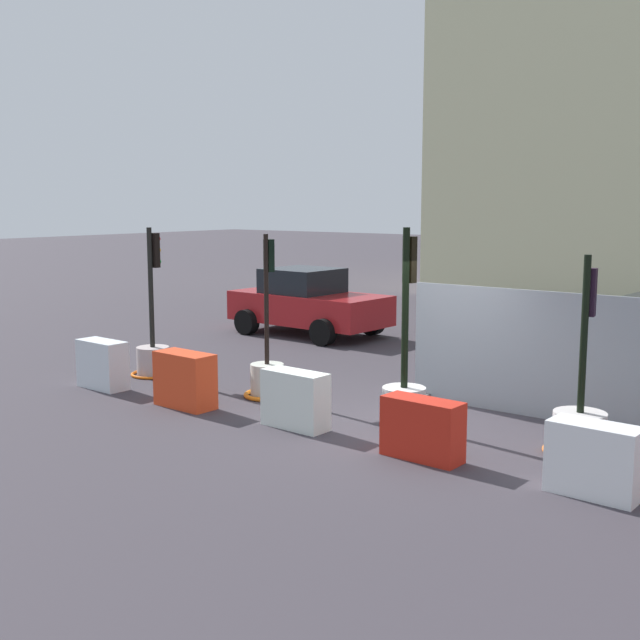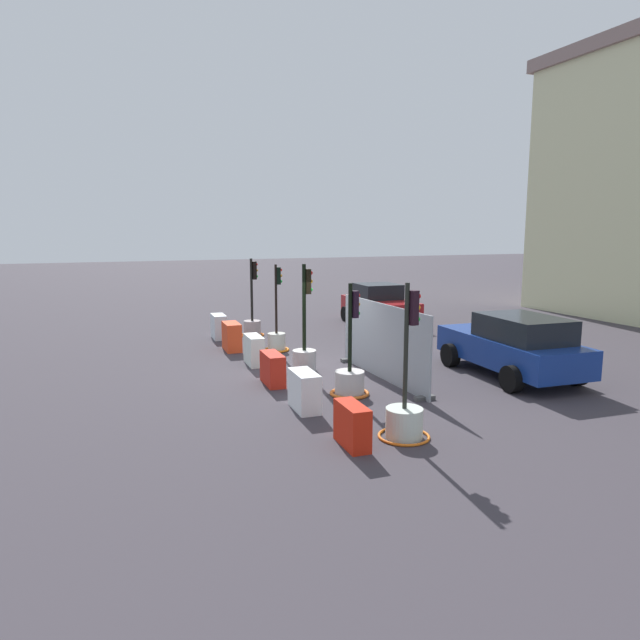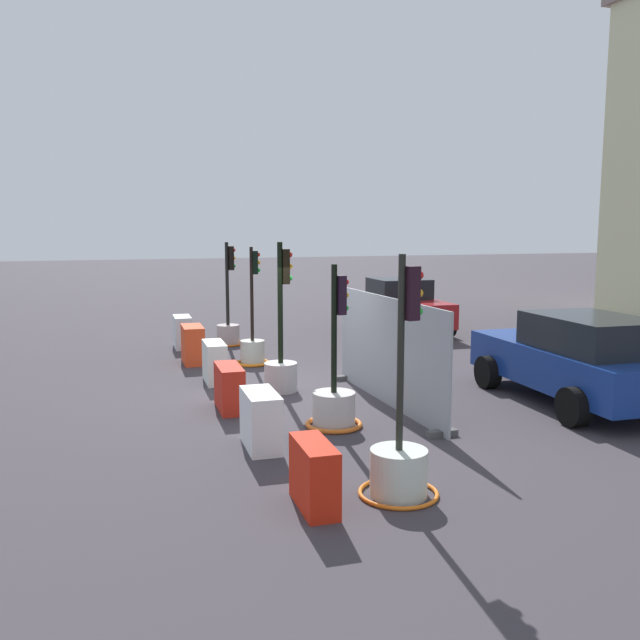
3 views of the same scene
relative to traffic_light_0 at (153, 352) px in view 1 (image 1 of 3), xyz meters
name	(u,v)px [view 1 (image 1 of 3)]	position (x,y,z in m)	size (l,w,h in m)	color
ground_plane	(404,423)	(5.70, 0.03, -0.47)	(120.00, 120.00, 0.00)	#3C373E
traffic_light_0	(153,352)	(0.00, 0.00, 0.00)	(0.87, 0.87, 2.88)	#B9A9A9
traffic_light_1	(267,373)	(2.93, 0.02, -0.04)	(0.83, 0.83, 2.83)	beige
traffic_light_2	(404,388)	(5.74, -0.05, 0.11)	(0.66, 0.66, 3.00)	silver
traffic_light_3	(580,426)	(8.37, 0.13, -0.08)	(0.95, 0.95, 2.69)	beige
construction_barrier_0	(103,364)	(0.11, -1.29, -0.03)	(1.03, 0.49, 0.88)	silver
construction_barrier_1	(185,380)	(2.30, -1.32, -0.01)	(1.09, 0.52, 0.91)	red
construction_barrier_2	(295,400)	(4.52, -1.18, -0.03)	(1.07, 0.45, 0.87)	silver
construction_barrier_3	(422,429)	(6.78, -1.31, -0.06)	(1.11, 0.46, 0.81)	red
construction_barrier_4	(594,460)	(9.03, -1.27, -0.04)	(1.06, 0.51, 0.85)	white
car_red_compact	(308,303)	(-0.55, 5.62, 0.35)	(4.14, 2.39, 1.68)	#A51B1E
site_fence_panel	(546,358)	(7.32, 1.57, 0.50)	(4.66, 0.50, 2.01)	#919BA3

